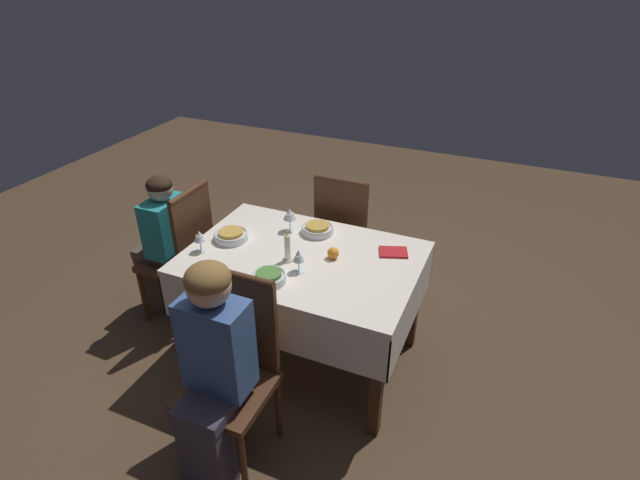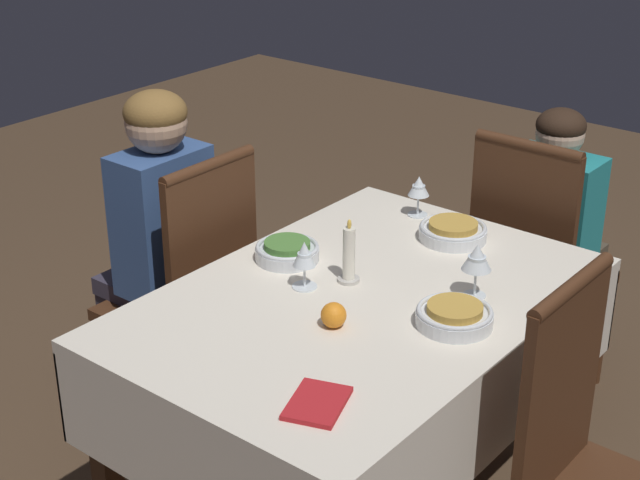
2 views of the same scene
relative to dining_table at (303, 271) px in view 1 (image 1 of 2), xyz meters
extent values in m
plane|color=#4C3826|center=(0.00, 0.00, -0.65)|extent=(8.00, 8.00, 0.00)
cube|color=silver|center=(0.00, 0.00, 0.08)|extent=(1.31, 0.90, 0.04)
cube|color=silver|center=(0.00, 0.44, -0.06)|extent=(1.31, 0.01, 0.26)
cube|color=silver|center=(0.00, -0.44, -0.06)|extent=(1.31, 0.01, 0.26)
cube|color=silver|center=(0.65, 0.00, -0.06)|extent=(0.01, 0.90, 0.26)
cube|color=silver|center=(-0.65, 0.00, -0.06)|extent=(0.01, 0.90, 0.26)
cube|color=#3D2616|center=(0.58, 0.38, -0.29)|extent=(0.06, 0.06, 0.71)
cube|color=#3D2616|center=(-0.58, 0.38, -0.29)|extent=(0.06, 0.06, 0.71)
cube|color=#3D2616|center=(0.58, -0.38, -0.29)|extent=(0.06, 0.06, 0.71)
cube|color=#3D2616|center=(-0.58, -0.38, -0.29)|extent=(0.06, 0.06, 0.71)
cube|color=#472816|center=(0.04, 0.77, -0.22)|extent=(0.40, 0.40, 0.04)
cube|color=#472816|center=(0.04, 0.59, 0.06)|extent=(0.37, 0.03, 0.52)
cylinder|color=#472816|center=(0.04, 0.59, 0.32)|extent=(0.36, 0.04, 0.04)
cylinder|color=#472816|center=(0.21, 0.94, -0.44)|extent=(0.03, 0.03, 0.41)
cylinder|color=#472816|center=(-0.13, 0.94, -0.44)|extent=(0.03, 0.03, 0.41)
cylinder|color=#472816|center=(0.21, 0.60, -0.44)|extent=(0.03, 0.03, 0.41)
cylinder|color=#472816|center=(-0.13, 0.60, -0.44)|extent=(0.03, 0.03, 0.41)
cube|color=#472816|center=(0.97, -0.06, -0.22)|extent=(0.40, 0.40, 0.04)
cube|color=#472816|center=(0.79, -0.06, 0.06)|extent=(0.03, 0.37, 0.52)
cylinder|color=#472816|center=(0.79, -0.06, 0.32)|extent=(0.04, 0.36, 0.04)
cylinder|color=#472816|center=(1.15, -0.24, -0.44)|extent=(0.03, 0.03, 0.41)
cylinder|color=#472816|center=(1.15, 0.11, -0.44)|extent=(0.03, 0.03, 0.41)
cylinder|color=#472816|center=(0.80, -0.24, -0.44)|extent=(0.03, 0.03, 0.41)
cylinder|color=#472816|center=(0.80, 0.11, -0.44)|extent=(0.03, 0.03, 0.41)
cube|color=#472816|center=(0.00, -0.77, -0.22)|extent=(0.40, 0.40, 0.04)
cube|color=#472816|center=(0.00, -0.59, 0.06)|extent=(0.37, 0.03, 0.52)
cylinder|color=#472816|center=(0.00, -0.59, 0.32)|extent=(0.36, 0.04, 0.04)
cylinder|color=#472816|center=(-0.17, -0.94, -0.44)|extent=(0.03, 0.03, 0.41)
cylinder|color=#472816|center=(0.18, -0.94, -0.44)|extent=(0.03, 0.03, 0.41)
cylinder|color=#472816|center=(-0.17, -0.60, -0.44)|extent=(0.03, 0.03, 0.41)
cylinder|color=#472816|center=(0.18, -0.60, -0.44)|extent=(0.03, 0.03, 0.41)
cube|color=#383342|center=(0.04, 0.97, -0.42)|extent=(0.23, 0.14, 0.45)
cube|color=#383342|center=(0.04, 0.89, -0.17)|extent=(0.24, 0.31, 0.06)
cube|color=#38568E|center=(0.04, 0.80, 0.09)|extent=(0.30, 0.18, 0.46)
sphere|color=#D6A884|center=(0.04, 0.80, 0.41)|extent=(0.19, 0.19, 0.19)
ellipsoid|color=brown|center=(0.04, 0.80, 0.44)|extent=(0.19, 0.19, 0.13)
cube|color=#4C4233|center=(1.17, -0.06, -0.42)|extent=(0.14, 0.22, 0.45)
cube|color=#4C4233|center=(1.09, -0.06, -0.17)|extent=(0.31, 0.24, 0.06)
cube|color=teal|center=(1.00, -0.06, 0.04)|extent=(0.18, 0.30, 0.37)
sphere|color=beige|center=(1.00, -0.06, 0.31)|extent=(0.16, 0.16, 0.16)
ellipsoid|color=black|center=(1.00, -0.06, 0.33)|extent=(0.16, 0.16, 0.11)
cylinder|color=silver|center=(0.05, 0.29, 0.12)|extent=(0.18, 0.18, 0.04)
torus|color=silver|center=(0.05, 0.29, 0.14)|extent=(0.18, 0.18, 0.01)
cylinder|color=#4C7F38|center=(0.05, 0.29, 0.15)|extent=(0.13, 0.13, 0.02)
cylinder|color=white|center=(-0.05, 0.15, 0.10)|extent=(0.07, 0.07, 0.00)
cylinder|color=white|center=(-0.05, 0.15, 0.14)|extent=(0.01, 0.01, 0.06)
cone|color=white|center=(-0.05, 0.15, 0.20)|extent=(0.06, 0.06, 0.07)
cylinder|color=white|center=(-0.05, 0.15, 0.19)|extent=(0.04, 0.04, 0.03)
cylinder|color=silver|center=(0.47, 0.00, 0.12)|extent=(0.20, 0.20, 0.04)
torus|color=silver|center=(0.47, 0.00, 0.14)|extent=(0.20, 0.20, 0.01)
cylinder|color=gold|center=(0.47, 0.00, 0.15)|extent=(0.15, 0.15, 0.02)
cylinder|color=white|center=(0.55, 0.18, 0.10)|extent=(0.06, 0.06, 0.00)
cylinder|color=white|center=(0.55, 0.18, 0.14)|extent=(0.01, 0.01, 0.06)
cone|color=white|center=(0.55, 0.18, 0.20)|extent=(0.07, 0.07, 0.06)
cylinder|color=white|center=(0.55, 0.18, 0.19)|extent=(0.04, 0.04, 0.03)
cylinder|color=silver|center=(0.03, -0.28, 0.12)|extent=(0.19, 0.19, 0.04)
torus|color=silver|center=(0.03, -0.28, 0.14)|extent=(0.19, 0.19, 0.01)
cylinder|color=gold|center=(0.03, -0.28, 0.15)|extent=(0.14, 0.14, 0.02)
cylinder|color=white|center=(0.19, -0.24, 0.10)|extent=(0.06, 0.06, 0.00)
cylinder|color=white|center=(0.19, -0.24, 0.14)|extent=(0.01, 0.01, 0.08)
cone|color=white|center=(0.19, -0.24, 0.22)|extent=(0.08, 0.08, 0.07)
cylinder|color=white|center=(0.19, -0.24, 0.20)|extent=(0.05, 0.05, 0.03)
cylinder|color=beige|center=(0.05, 0.08, 0.11)|extent=(0.06, 0.06, 0.01)
cylinder|color=white|center=(0.05, 0.08, 0.19)|extent=(0.03, 0.03, 0.15)
ellipsoid|color=#F9C64C|center=(0.05, 0.08, 0.27)|extent=(0.01, 0.01, 0.03)
sphere|color=orange|center=(-0.17, -0.05, 0.14)|extent=(0.07, 0.07, 0.07)
cube|color=red|center=(-0.46, -0.23, 0.11)|extent=(0.19, 0.16, 0.01)
camera|label=1|loc=(-1.04, 2.14, 1.59)|focal=28.00mm
camera|label=2|loc=(-1.85, -1.36, 1.32)|focal=55.00mm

